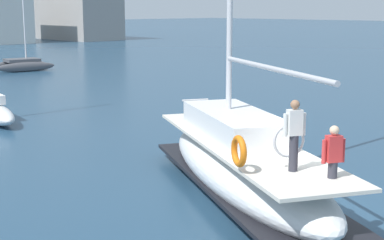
{
  "coord_description": "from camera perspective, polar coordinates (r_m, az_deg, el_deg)",
  "views": [
    {
      "loc": [
        -11.69,
        -8.17,
        4.98
      ],
      "look_at": [
        -0.36,
        3.77,
        1.8
      ],
      "focal_mm": 54.47,
      "sensor_mm": 36.0,
      "label": 1
    }
  ],
  "objects": [
    {
      "name": "ground_plane",
      "position": [
        15.11,
        11.02,
        -8.53
      ],
      "size": [
        400.0,
        400.0,
        0.0
      ],
      "primitive_type": "plane",
      "color": "navy"
    },
    {
      "name": "mooring_buoy",
      "position": [
        24.9,
        6.37,
        -0.2
      ],
      "size": [
        0.67,
        0.67,
        0.93
      ],
      "color": "#EA4C19",
      "rests_on": "ground"
    },
    {
      "name": "moored_sloop_near",
      "position": [
        48.9,
        -16.29,
        5.28
      ],
      "size": [
        4.97,
        2.96,
        5.99
      ],
      "color": "#4C4C51",
      "rests_on": "ground"
    },
    {
      "name": "main_sailboat",
      "position": [
        15.68,
        4.96,
        -4.13
      ],
      "size": [
        6.47,
        9.65,
        13.85
      ],
      "color": "white",
      "rests_on": "ground"
    }
  ]
}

